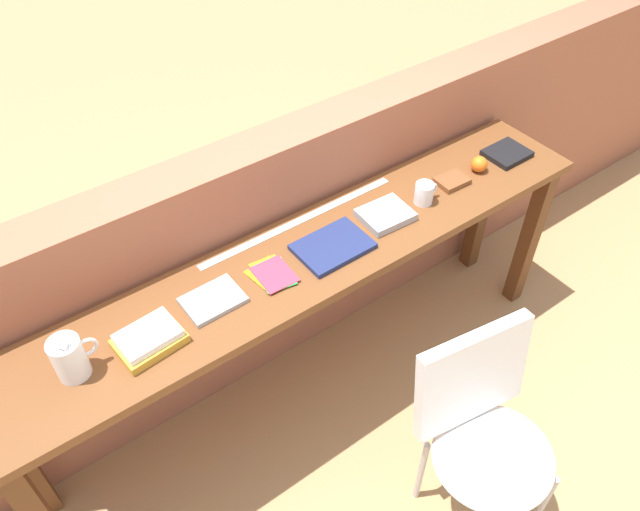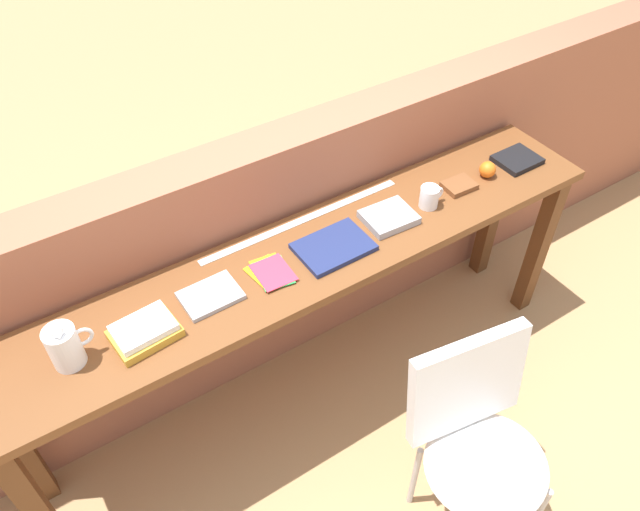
% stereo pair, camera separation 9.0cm
% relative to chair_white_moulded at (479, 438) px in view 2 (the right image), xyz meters
% --- Properties ---
extents(ground_plane, '(40.00, 40.00, 0.00)m').
position_rel_chair_white_moulded_xyz_m(ground_plane, '(-0.18, 0.49, -0.53)').
color(ground_plane, tan).
extents(brick_wall_back, '(6.00, 0.20, 1.18)m').
position_rel_chair_white_moulded_xyz_m(brick_wall_back, '(-0.18, 1.13, 0.06)').
color(brick_wall_back, '#9E5B42').
rests_on(brick_wall_back, ground).
extents(sideboard, '(2.50, 0.44, 0.88)m').
position_rel_chair_white_moulded_xyz_m(sideboard, '(-0.18, 0.79, 0.21)').
color(sideboard, brown).
rests_on(sideboard, ground).
extents(chair_white_moulded, '(0.51, 0.52, 0.89)m').
position_rel_chair_white_moulded_xyz_m(chair_white_moulded, '(0.00, 0.00, 0.00)').
color(chair_white_moulded, white).
rests_on(chair_white_moulded, ground).
extents(pitcher_white, '(0.14, 0.10, 0.18)m').
position_rel_chair_white_moulded_xyz_m(pitcher_white, '(-1.08, 0.78, 0.43)').
color(pitcher_white, white).
rests_on(pitcher_white, sideboard).
extents(book_stack_leftmost, '(0.22, 0.17, 0.06)m').
position_rel_chair_white_moulded_xyz_m(book_stack_leftmost, '(-0.85, 0.75, 0.38)').
color(book_stack_leftmost, gold).
rests_on(book_stack_leftmost, sideboard).
extents(magazine_cycling, '(0.20, 0.15, 0.02)m').
position_rel_chair_white_moulded_xyz_m(magazine_cycling, '(-0.60, 0.79, 0.36)').
color(magazine_cycling, '#9E9EA3').
rests_on(magazine_cycling, sideboard).
extents(pamphlet_pile_colourful, '(0.15, 0.19, 0.01)m').
position_rel_chair_white_moulded_xyz_m(pamphlet_pile_colourful, '(-0.36, 0.78, 0.36)').
color(pamphlet_pile_colourful, orange).
rests_on(pamphlet_pile_colourful, sideboard).
extents(book_open_centre, '(0.28, 0.20, 0.02)m').
position_rel_chair_white_moulded_xyz_m(book_open_centre, '(-0.11, 0.76, 0.36)').
color(book_open_centre, navy).
rests_on(book_open_centre, sideboard).
extents(book_grey_hardcover, '(0.20, 0.17, 0.03)m').
position_rel_chair_white_moulded_xyz_m(book_grey_hardcover, '(0.17, 0.78, 0.37)').
color(book_grey_hardcover, '#9E9EA3').
rests_on(book_grey_hardcover, sideboard).
extents(mug, '(0.11, 0.08, 0.09)m').
position_rel_chair_white_moulded_xyz_m(mug, '(0.36, 0.76, 0.40)').
color(mug, white).
rests_on(mug, sideboard).
extents(leather_journal_brown, '(0.13, 0.11, 0.02)m').
position_rel_chair_white_moulded_xyz_m(leather_journal_brown, '(0.54, 0.78, 0.37)').
color(leather_journal_brown, brown).
rests_on(leather_journal_brown, sideboard).
extents(sports_ball_small, '(0.07, 0.07, 0.07)m').
position_rel_chair_white_moulded_xyz_m(sports_ball_small, '(0.69, 0.78, 0.39)').
color(sports_ball_small, orange).
rests_on(sports_ball_small, sideboard).
extents(book_repair_rightmost, '(0.18, 0.16, 0.02)m').
position_rel_chair_white_moulded_xyz_m(book_repair_rightmost, '(0.87, 0.78, 0.37)').
color(book_repair_rightmost, black).
rests_on(book_repair_rightmost, sideboard).
extents(ruler_metal_back_edge, '(0.89, 0.03, 0.00)m').
position_rel_chair_white_moulded_xyz_m(ruler_metal_back_edge, '(-0.12, 0.96, 0.35)').
color(ruler_metal_back_edge, silver).
rests_on(ruler_metal_back_edge, sideboard).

